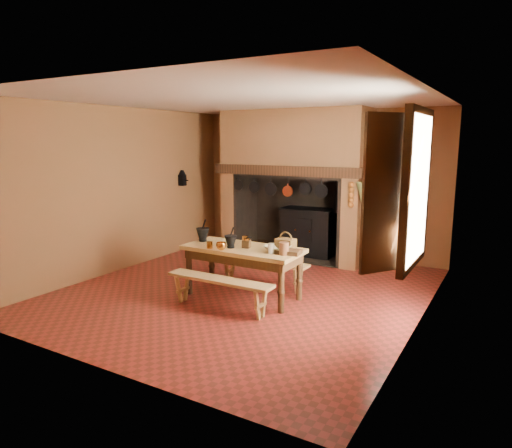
{
  "coord_description": "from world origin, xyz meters",
  "views": [
    {
      "loc": [
        3.43,
        -5.61,
        2.23
      ],
      "look_at": [
        0.01,
        0.3,
        0.98
      ],
      "focal_mm": 32.0,
      "sensor_mm": 36.0,
      "label": 1
    }
  ],
  "objects_px": {
    "work_table": "(243,255)",
    "wicker_basket": "(286,243)",
    "mixing_bowl": "(277,248)",
    "coffee_grinder": "(247,243)",
    "iron_range": "(309,231)",
    "bench_front": "(220,286)"
  },
  "relations": [
    {
      "from": "work_table",
      "to": "wicker_basket",
      "type": "distance_m",
      "value": 0.64
    },
    {
      "from": "mixing_bowl",
      "to": "coffee_grinder",
      "type": "bearing_deg",
      "value": -177.52
    },
    {
      "from": "iron_range",
      "to": "wicker_basket",
      "type": "distance_m",
      "value": 2.61
    },
    {
      "from": "iron_range",
      "to": "coffee_grinder",
      "type": "xyz_separation_m",
      "value": [
        0.21,
        -2.69,
        0.32
      ]
    },
    {
      "from": "coffee_grinder",
      "to": "wicker_basket",
      "type": "xyz_separation_m",
      "value": [
        0.51,
        0.21,
        0.02
      ]
    },
    {
      "from": "iron_range",
      "to": "wicker_basket",
      "type": "relative_size",
      "value": 5.95
    },
    {
      "from": "mixing_bowl",
      "to": "wicker_basket",
      "type": "bearing_deg",
      "value": 81.16
    },
    {
      "from": "bench_front",
      "to": "mixing_bowl",
      "type": "height_order",
      "value": "mixing_bowl"
    },
    {
      "from": "iron_range",
      "to": "mixing_bowl",
      "type": "relative_size",
      "value": 4.74
    },
    {
      "from": "iron_range",
      "to": "work_table",
      "type": "bearing_deg",
      "value": -86.8
    },
    {
      "from": "bench_front",
      "to": "iron_range",
      "type": "bearing_deg",
      "value": 92.62
    },
    {
      "from": "bench_front",
      "to": "wicker_basket",
      "type": "xyz_separation_m",
      "value": [
        0.57,
        0.8,
        0.49
      ]
    },
    {
      "from": "work_table",
      "to": "bench_front",
      "type": "bearing_deg",
      "value": -90.0
    },
    {
      "from": "iron_range",
      "to": "mixing_bowl",
      "type": "xyz_separation_m",
      "value": [
        0.69,
        -2.67,
        0.3
      ]
    },
    {
      "from": "coffee_grinder",
      "to": "wicker_basket",
      "type": "height_order",
      "value": "wicker_basket"
    },
    {
      "from": "work_table",
      "to": "wicker_basket",
      "type": "bearing_deg",
      "value": 19.8
    },
    {
      "from": "iron_range",
      "to": "bench_front",
      "type": "bearing_deg",
      "value": -87.38
    },
    {
      "from": "wicker_basket",
      "to": "mixing_bowl",
      "type": "bearing_deg",
      "value": -95.07
    },
    {
      "from": "wicker_basket",
      "to": "iron_range",
      "type": "bearing_deg",
      "value": 110.01
    },
    {
      "from": "wicker_basket",
      "to": "work_table",
      "type": "bearing_deg",
      "value": -156.44
    },
    {
      "from": "iron_range",
      "to": "coffee_grinder",
      "type": "bearing_deg",
      "value": -85.48
    },
    {
      "from": "mixing_bowl",
      "to": "wicker_basket",
      "type": "xyz_separation_m",
      "value": [
        0.03,
        0.19,
        0.04
      ]
    }
  ]
}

